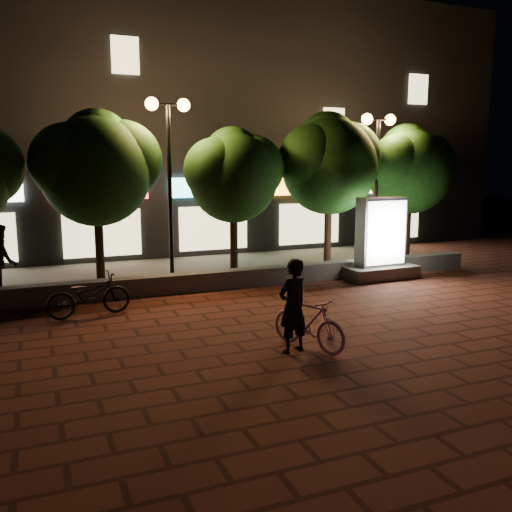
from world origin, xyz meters
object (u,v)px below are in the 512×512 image
tree_left (97,164)px  street_lamp_right (378,150)px  scooter_pink (308,322)px  tree_right (330,160)px  ad_kiosk (380,246)px  rider (293,306)px  street_lamp_left (169,143)px  pedestrian (0,262)px  tree_far_right (410,166)px  tree_mid (234,172)px  scooter_parked (89,295)px

tree_left → street_lamp_right: (8.95, -0.26, 0.45)m
scooter_pink → tree_right: bearing=34.5°
street_lamp_right → ad_kiosk: street_lamp_right is taller
tree_left → rider: bearing=-69.5°
tree_left → street_lamp_left: bearing=-7.7°
tree_left → ad_kiosk: size_ratio=1.99×
tree_left → ad_kiosk: tree_left is taller
street_lamp_right → pedestrian: (-11.49, -0.57, -2.85)m
tree_left → tree_far_right: size_ratio=1.03×
street_lamp_left → rider: (0.64, -6.66, -3.15)m
street_lamp_right → tree_far_right: bearing=9.6°
tree_mid → street_lamp_right: 5.00m
scooter_pink → tree_far_right: bearing=19.1°
scooter_parked → street_lamp_left: bearing=-51.8°
tree_right → pedestrian: tree_right is taller
street_lamp_right → rider: street_lamp_right is taller
street_lamp_left → scooter_pink: 7.55m
street_lamp_right → pedestrian: street_lamp_right is taller
tree_left → street_lamp_right: 8.96m
rider → tree_far_right: bearing=-156.0°
pedestrian → tree_right: bearing=-100.4°
pedestrian → street_lamp_right: bearing=-102.4°
street_lamp_right → scooter_pink: street_lamp_right is taller
ad_kiosk → scooter_parked: size_ratio=1.30×
tree_right → street_lamp_right: 1.70m
ad_kiosk → street_lamp_right: bearing=60.6°
tree_left → tree_mid: bearing=-0.0°
scooter_parked → tree_mid: bearing=-65.5°
tree_mid → tree_right: 3.32m
tree_mid → street_lamp_left: 2.22m
tree_left → pedestrian: tree_left is taller
rider → pedestrian: (-5.14, 6.09, 0.16)m
ad_kiosk → scooter_parked: ad_kiosk is taller
tree_left → tree_far_right: 10.50m
tree_far_right → street_lamp_right: (-1.55, -0.26, 0.53)m
tree_left → tree_far_right: (10.50, -0.00, -0.08)m
tree_mid → tree_far_right: 6.50m
tree_far_right → scooter_pink: bearing=-137.7°
rider → pedestrian: size_ratio=0.92×
pedestrian → rider: bearing=-155.1°
tree_left → scooter_pink: tree_left is taller
ad_kiosk → scooter_pink: ad_kiosk is taller
tree_right → pedestrian: (-9.85, -0.83, -2.53)m
tree_right → street_lamp_right: (1.64, -0.26, 0.33)m
tree_right → scooter_parked: size_ratio=2.68×
tree_far_right → street_lamp_left: 8.58m
scooter_parked → pedestrian: 2.92m
tree_mid → street_lamp_left: (-2.05, -0.26, 0.81)m
tree_mid → ad_kiosk: tree_mid is taller
rider → scooter_parked: bearing=-67.6°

